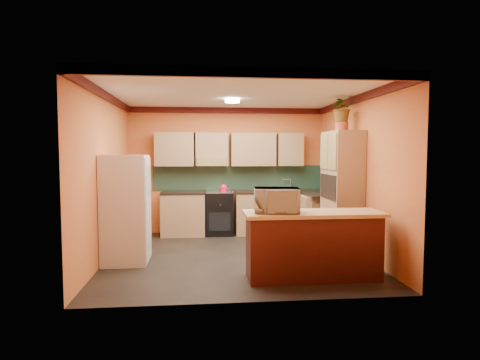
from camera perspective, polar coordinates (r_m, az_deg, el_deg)
The scene contains 15 objects.
room_shell at distance 6.93m, azimuth -0.70°, elevation 6.83°, with size 4.24×4.24×2.72m.
base_cabinets_back at distance 8.58m, azimuth 1.17°, elevation -4.76°, with size 3.65×0.60×0.88m, color #A48556.
countertop_back at distance 8.52m, azimuth 1.17°, elevation -1.70°, with size 3.65×0.62×0.04m, color black.
stove at distance 8.52m, azimuth -3.02°, elevation -4.72°, with size 0.58×0.58×0.91m, color black.
kettle at distance 8.41m, azimuth -2.34°, elevation -1.09°, with size 0.17×0.17×0.18m, color red, non-canonical shape.
sink at distance 8.64m, azimuth 6.28°, elevation -1.41°, with size 0.48×0.40×0.03m, color silver.
base_cabinets_right at distance 8.12m, azimuth 11.51°, elevation -5.34°, with size 0.60×0.80×0.88m, color #A48556.
countertop_right at distance 8.06m, azimuth 11.55°, elevation -2.11°, with size 0.62×0.80×0.04m, color black.
fridge at distance 6.54m, azimuth -15.96°, elevation -4.03°, with size 0.68×0.66×1.70m, color silver.
pantry at distance 7.14m, azimuth 14.26°, elevation -1.72°, with size 0.48×0.90×2.10m, color #A48556.
fern_pot at distance 7.17m, azimuth 14.28°, elevation 7.35°, with size 0.22×0.22×0.16m, color #AD4429.
fern at distance 7.19m, azimuth 14.32°, elevation 9.93°, with size 0.44×0.38×0.49m, color #A48556.
breakfast_bar at distance 5.68m, azimuth 10.33°, elevation -9.36°, with size 1.80×0.55×0.88m, color #461610.
bar_top at distance 5.59m, azimuth 10.39°, elevation -4.72°, with size 1.90×0.65×0.05m, color tan.
microwave at distance 5.45m, azimuth 5.18°, elevation -2.87°, with size 0.60×0.41×0.33m, color silver.
Camera 1 is at (-0.58, -6.62, 1.75)m, focal length 30.00 mm.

